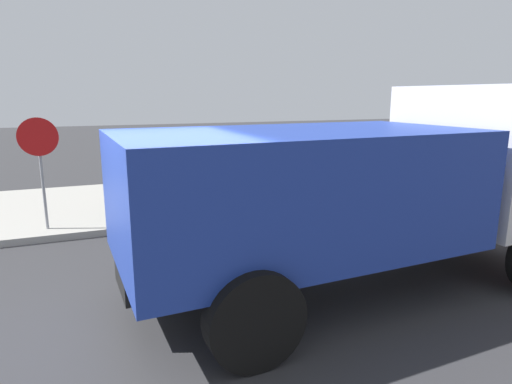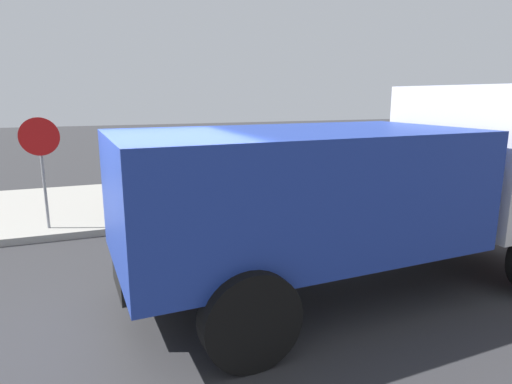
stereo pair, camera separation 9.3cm
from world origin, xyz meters
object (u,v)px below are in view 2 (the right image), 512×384
object	(u,v)px
loose_tire	(149,187)
stop_sign	(41,152)
fire_hydrant	(143,194)
dump_truck_blue	(373,181)

from	to	relation	value
loose_tire	stop_sign	size ratio (longest dim) A/B	0.55
fire_hydrant	loose_tire	xyz separation A→B (m)	(0.13, -0.27, 0.21)
loose_tire	dump_truck_blue	world-z (taller)	dump_truck_blue
fire_hydrant	dump_truck_blue	size ratio (longest dim) A/B	0.11
stop_sign	dump_truck_blue	world-z (taller)	dump_truck_blue
fire_hydrant	stop_sign	distance (m)	2.42
fire_hydrant	dump_truck_blue	distance (m)	5.89
fire_hydrant	stop_sign	world-z (taller)	stop_sign
fire_hydrant	loose_tire	bearing A→B (deg)	-64.76
stop_sign	dump_truck_blue	size ratio (longest dim) A/B	0.32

